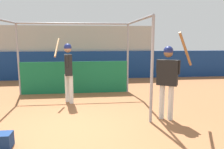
% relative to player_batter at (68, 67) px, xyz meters
% --- Properties ---
extents(ground_plane, '(60.00, 60.00, 0.00)m').
position_rel_player_batter_xyz_m(ground_plane, '(0.16, -2.23, -1.14)').
color(ground_plane, '#935B38').
extents(outfield_wall, '(24.00, 0.12, 1.38)m').
position_rel_player_batter_xyz_m(outfield_wall, '(0.16, 4.07, -0.45)').
color(outfield_wall, navy).
rests_on(outfield_wall, ground).
extents(bleacher_section, '(7.60, 2.40, 2.66)m').
position_rel_player_batter_xyz_m(bleacher_section, '(0.16, 5.33, 0.19)').
color(bleacher_section, '#9E9E99').
rests_on(bleacher_section, ground).
extents(batting_cage, '(4.00, 3.17, 2.56)m').
position_rel_player_batter_xyz_m(batting_cage, '(0.13, 0.68, -0.06)').
color(batting_cage, gray).
rests_on(batting_cage, ground).
extents(player_batter, '(0.55, 0.92, 2.03)m').
position_rel_player_batter_xyz_m(player_batter, '(0.00, 0.00, 0.00)').
color(player_batter, silver).
rests_on(player_batter, ground).
extents(player_waiting, '(0.85, 0.62, 2.16)m').
position_rel_player_batter_xyz_m(player_waiting, '(2.55, -1.76, -0.02)').
color(player_waiting, silver).
rests_on(player_waiting, ground).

